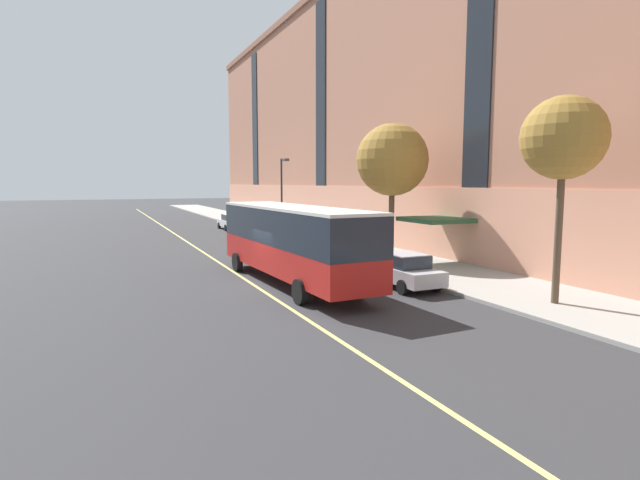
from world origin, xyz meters
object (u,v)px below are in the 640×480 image
object	(u,v)px
parked_car_white_0	(295,240)
street_tree_mid_block	(392,160)
parked_car_silver_1	(403,270)
parked_car_white_2	(231,222)
street_lamp	(283,189)
street_tree_near_corner	(564,139)
city_bus	(292,239)

from	to	relation	value
parked_car_white_0	street_tree_mid_block	world-z (taller)	street_tree_mid_block
parked_car_silver_1	parked_car_white_2	bearing A→B (deg)	90.30
street_tree_mid_block	parked_car_white_2	bearing A→B (deg)	98.07
parked_car_silver_1	street_lamp	xyz separation A→B (m)	(1.69, 20.41, 3.38)
parked_car_silver_1	parked_car_white_2	xyz separation A→B (m)	(-0.16, 30.42, 0.00)
parked_car_white_2	street_tree_mid_block	distance (m)	25.02
parked_car_white_0	street_tree_near_corner	xyz separation A→B (m)	(3.50, -18.15, 5.47)
parked_car_silver_1	street_tree_mid_block	world-z (taller)	street_tree_mid_block
parked_car_silver_1	parked_car_white_2	distance (m)	30.42
street_tree_near_corner	street_lamp	world-z (taller)	street_tree_near_corner
parked_car_white_2	street_tree_near_corner	bearing A→B (deg)	-84.51
street_tree_mid_block	parked_car_white_0	bearing A→B (deg)	117.95
parked_car_white_2	parked_car_white_0	bearing A→B (deg)	-90.19
street_tree_mid_block	street_lamp	world-z (taller)	street_tree_mid_block
parked_car_white_0	street_tree_near_corner	bearing A→B (deg)	-79.09
street_tree_near_corner	parked_car_silver_1	bearing A→B (deg)	121.44
street_lamp	parked_car_white_2	bearing A→B (deg)	100.47
city_bus	parked_car_silver_1	xyz separation A→B (m)	(4.27, -2.69, -1.31)
city_bus	parked_car_white_2	bearing A→B (deg)	81.57
parked_car_silver_1	parked_car_white_2	size ratio (longest dim) A/B	0.93
parked_car_white_0	parked_car_silver_1	distance (m)	12.78
street_tree_near_corner	city_bus	bearing A→B (deg)	133.13
parked_car_white_0	street_tree_near_corner	size ratio (longest dim) A/B	0.56
street_tree_near_corner	street_tree_mid_block	distance (m)	11.56
city_bus	street_lamp	bearing A→B (deg)	71.41
parked_car_white_0	street_lamp	world-z (taller)	street_lamp
city_bus	street_tree_near_corner	world-z (taller)	street_tree_near_corner
parked_car_silver_1	street_tree_near_corner	distance (m)	8.33
parked_car_silver_1	street_tree_mid_block	xyz separation A→B (m)	(3.28, 6.19, 5.18)
parked_car_white_2	street_tree_mid_block	xyz separation A→B (m)	(3.44, -24.23, 5.17)
city_bus	street_tree_mid_block	xyz separation A→B (m)	(7.55, 3.50, 3.87)
street_tree_mid_block	street_lamp	size ratio (longest dim) A/B	1.22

